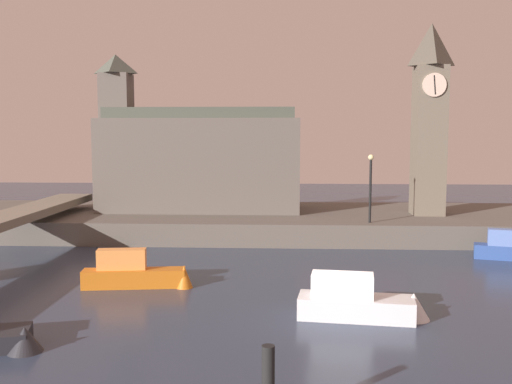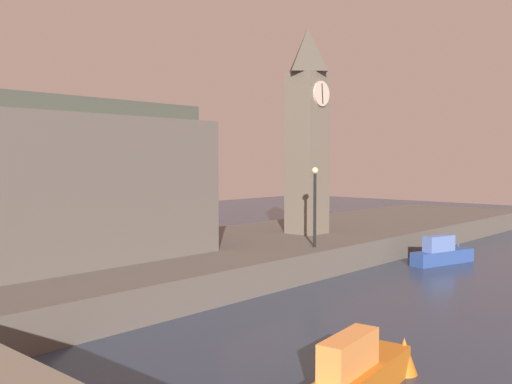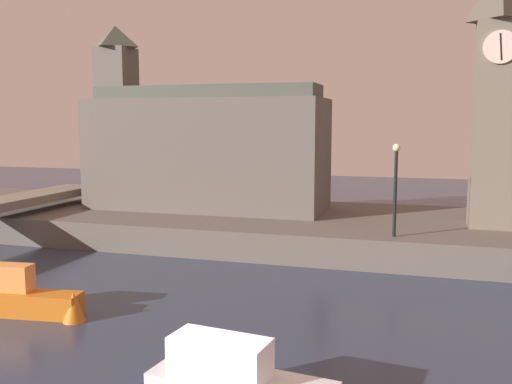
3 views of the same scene
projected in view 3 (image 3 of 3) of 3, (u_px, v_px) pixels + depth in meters
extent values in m
cube|color=#5B544C|center=(339.00, 230.00, 32.17)|extent=(70.00, 12.00, 1.50)
cube|color=#6B6051|center=(494.00, 126.00, 28.36)|extent=(2.08, 2.08, 10.28)
cylinder|color=beige|center=(501.00, 47.00, 26.85)|extent=(1.58, 0.12, 1.58)
cube|color=black|center=(501.00, 47.00, 26.79)|extent=(0.17, 0.04, 1.27)
cube|color=#5B544C|center=(207.00, 154.00, 34.91)|extent=(14.54, 5.46, 6.74)
cube|color=#5B544C|center=(118.00, 127.00, 36.50)|extent=(2.12, 2.12, 10.03)
pyramid|color=#474C42|center=(115.00, 37.00, 35.79)|extent=(2.34, 2.34, 1.38)
cube|color=#42473D|center=(207.00, 93.00, 34.44)|extent=(13.81, 3.27, 0.80)
cylinder|color=black|center=(395.00, 194.00, 26.31)|extent=(0.16, 0.16, 4.00)
sphere|color=#F2E099|center=(397.00, 148.00, 26.04)|extent=(0.36, 0.36, 0.36)
cube|color=orange|center=(16.00, 303.00, 20.18)|extent=(4.85, 1.57, 0.85)
cube|color=#FF9947|center=(2.00, 277.00, 20.23)|extent=(2.31, 0.96, 0.96)
cone|color=orange|center=(74.00, 308.00, 19.48)|extent=(0.98, 0.98, 1.19)
cube|color=white|center=(220.00, 356.00, 13.42)|extent=(2.50, 1.34, 0.92)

